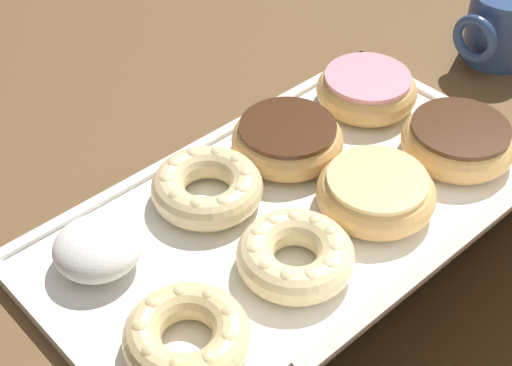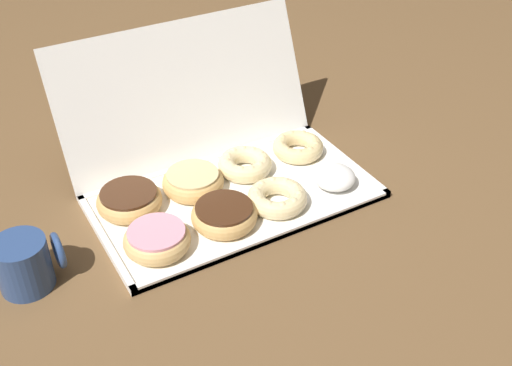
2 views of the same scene
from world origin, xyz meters
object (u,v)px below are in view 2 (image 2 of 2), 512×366
object	(u,v)px
chocolate_frosted_donut_4	(129,200)
cruller_donut_6	(245,164)
powdered_filled_donut_3	(334,177)
glazed_ring_donut_5	(193,181)
donut_box	(235,198)
pink_frosted_donut_0	(157,239)
chocolate_frosted_donut_1	(224,215)
coffee_mug	(25,263)
cruller_donut_7	(298,147)
cruller_donut_2	(277,197)

from	to	relation	value
chocolate_frosted_donut_4	cruller_donut_6	distance (m)	0.25
powdered_filled_donut_3	glazed_ring_donut_5	distance (m)	0.28
chocolate_frosted_donut_4	donut_box	bearing A→B (deg)	-18.31
pink_frosted_donut_0	cruller_donut_6	world-z (taller)	pink_frosted_donut_0
pink_frosted_donut_0	chocolate_frosted_donut_1	xyz separation A→B (m)	(0.13, 0.00, -0.00)
coffee_mug	chocolate_frosted_donut_4	bearing A→B (deg)	24.10
donut_box	coffee_mug	xyz separation A→B (m)	(-0.40, -0.03, 0.04)
cruller_donut_6	cruller_donut_7	size ratio (longest dim) A/B	1.02
pink_frosted_donut_0	chocolate_frosted_donut_4	bearing A→B (deg)	90.68
cruller_donut_2	cruller_donut_6	xyz separation A→B (m)	(0.00, 0.13, 0.00)
cruller_donut_2	cruller_donut_7	size ratio (longest dim) A/B	1.06
donut_box	cruller_donut_2	size ratio (longest dim) A/B	4.69
cruller_donut_2	glazed_ring_donut_5	bearing A→B (deg)	133.80
pink_frosted_donut_0	coffee_mug	size ratio (longest dim) A/B	1.09
chocolate_frosted_donut_4	coffee_mug	distance (m)	0.23
glazed_ring_donut_5	cruller_donut_7	size ratio (longest dim) A/B	1.11
cruller_donut_2	powdered_filled_donut_3	distance (m)	0.13
chocolate_frosted_donut_4	glazed_ring_donut_5	xyz separation A→B (m)	(0.13, -0.01, -0.00)
chocolate_frosted_donut_4	cruller_donut_7	xyz separation A→B (m)	(0.38, 0.00, -0.00)
powdered_filled_donut_3	cruller_donut_6	bearing A→B (deg)	135.02
donut_box	coffee_mug	size ratio (longest dim) A/B	4.94
cruller_donut_7	pink_frosted_donut_0	bearing A→B (deg)	-160.67
chocolate_frosted_donut_4	powdered_filled_donut_3	bearing A→B (deg)	-19.05
donut_box	cruller_donut_7	bearing A→B (deg)	19.13
cruller_donut_6	coffee_mug	size ratio (longest dim) A/B	1.02
donut_box	cruller_donut_6	size ratio (longest dim) A/B	4.85
chocolate_frosted_donut_4	coffee_mug	xyz separation A→B (m)	(-0.21, -0.09, 0.02)
glazed_ring_donut_5	chocolate_frosted_donut_1	bearing A→B (deg)	-87.46
chocolate_frosted_donut_4	coffee_mug	bearing A→B (deg)	-155.90
pink_frosted_donut_0	cruller_donut_2	xyz separation A→B (m)	(0.24, 0.00, -0.00)
powdered_filled_donut_3	glazed_ring_donut_5	xyz separation A→B (m)	(-0.25, 0.12, 0.00)
donut_box	cruller_donut_6	world-z (taller)	cruller_donut_6
donut_box	cruller_donut_6	xyz separation A→B (m)	(0.06, 0.06, 0.02)
cruller_donut_2	glazed_ring_donut_5	distance (m)	0.17
donut_box	chocolate_frosted_donut_4	world-z (taller)	chocolate_frosted_donut_4
coffee_mug	cruller_donut_7	bearing A→B (deg)	9.31
powdered_filled_donut_3	cruller_donut_6	size ratio (longest dim) A/B	0.75
chocolate_frosted_donut_4	glazed_ring_donut_5	size ratio (longest dim) A/B	1.02
pink_frosted_donut_0	cruller_donut_7	size ratio (longest dim) A/B	1.09
powdered_filled_donut_3	cruller_donut_2	bearing A→B (deg)	179.17
cruller_donut_6	coffee_mug	xyz separation A→B (m)	(-0.46, -0.09, 0.02)
powdered_filled_donut_3	chocolate_frosted_donut_1	bearing A→B (deg)	179.22
pink_frosted_donut_0	glazed_ring_donut_5	xyz separation A→B (m)	(0.13, 0.12, -0.00)
donut_box	cruller_donut_6	bearing A→B (deg)	47.65
pink_frosted_donut_0	cruller_donut_2	size ratio (longest dim) A/B	1.03
cruller_donut_7	coffee_mug	size ratio (longest dim) A/B	1.00
chocolate_frosted_donut_1	coffee_mug	distance (m)	0.35
chocolate_frosted_donut_1	chocolate_frosted_donut_4	size ratio (longest dim) A/B	0.99
powdered_filled_donut_3	chocolate_frosted_donut_4	bearing A→B (deg)	160.95
cruller_donut_6	coffee_mug	world-z (taller)	coffee_mug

